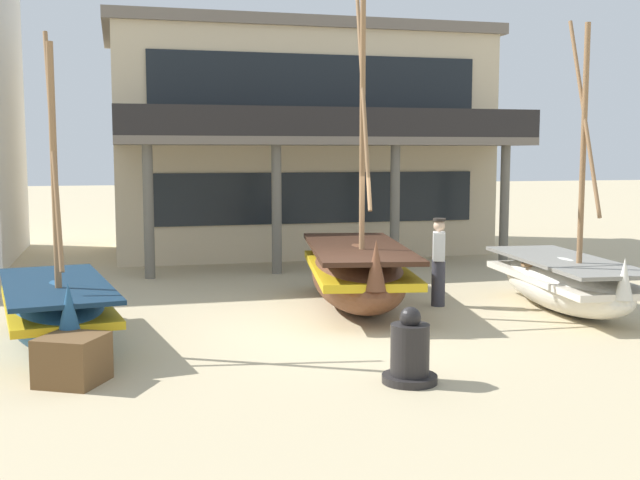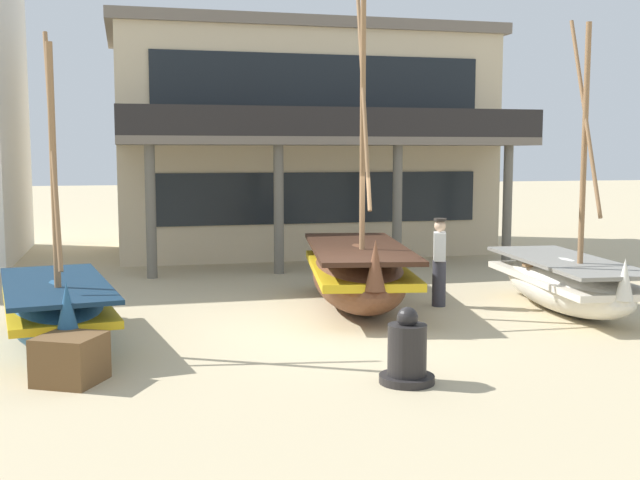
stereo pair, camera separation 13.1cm
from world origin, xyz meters
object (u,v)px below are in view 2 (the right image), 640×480
capstan_winch (407,353)px  harbor_building_main (298,141)px  fishing_boat_far_right (56,309)px  fishing_boat_centre_large (358,273)px  fishing_boat_near_left (566,282)px  fisherman_by_hull (439,263)px  cargo_crate (70,359)px

capstan_winch → harbor_building_main: bearing=83.3°
fishing_boat_far_right → harbor_building_main: 12.72m
fishing_boat_centre_large → fishing_boat_far_right: size_ratio=1.32×
fishing_boat_centre_large → capstan_winch: size_ratio=6.36×
fishing_boat_near_left → fisherman_by_hull: (-2.11, 0.98, 0.29)m
cargo_crate → harbor_building_main: 14.58m
fishing_boat_far_right → fisherman_by_hull: bearing=10.8°
fishing_boat_near_left → fishing_boat_centre_large: (-3.64, 1.26, 0.12)m
fishing_boat_centre_large → harbor_building_main: harbor_building_main is taller
fishing_boat_near_left → harbor_building_main: (-2.79, 10.47, 2.71)m
fishing_boat_near_left → harbor_building_main: harbor_building_main is taller
harbor_building_main → fisherman_by_hull: bearing=-85.9°
fishing_boat_centre_large → fisherman_by_hull: size_ratio=3.71×
cargo_crate → harbor_building_main: size_ratio=0.07×
harbor_building_main → fishing_boat_centre_large: bearing=-95.3°
fisherman_by_hull → capstan_winch: 5.16m
fishing_boat_near_left → cargo_crate: 8.99m
fishing_boat_near_left → fisherman_by_hull: 2.34m
cargo_crate → fishing_boat_near_left: bearing=16.6°
fishing_boat_centre_large → harbor_building_main: (0.85, 9.22, 2.60)m
fisherman_by_hull → harbor_building_main: 9.82m
fishing_boat_far_right → capstan_winch: fishing_boat_far_right is taller
fishing_boat_near_left → capstan_winch: fishing_boat_near_left is taller
fishing_boat_near_left → capstan_winch: 5.72m
fishing_boat_near_left → fishing_boat_centre_large: 3.85m
fisherman_by_hull → cargo_crate: bearing=-151.3°
capstan_winch → cargo_crate: size_ratio=1.32×
harbor_building_main → capstan_winch: bearing=-96.7°
fishing_boat_far_right → cargo_crate: size_ratio=6.36×
cargo_crate → harbor_building_main: bearing=66.0°
fishing_boat_centre_large → capstan_winch: bearing=-99.4°
fisherman_by_hull → harbor_building_main: harbor_building_main is taller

